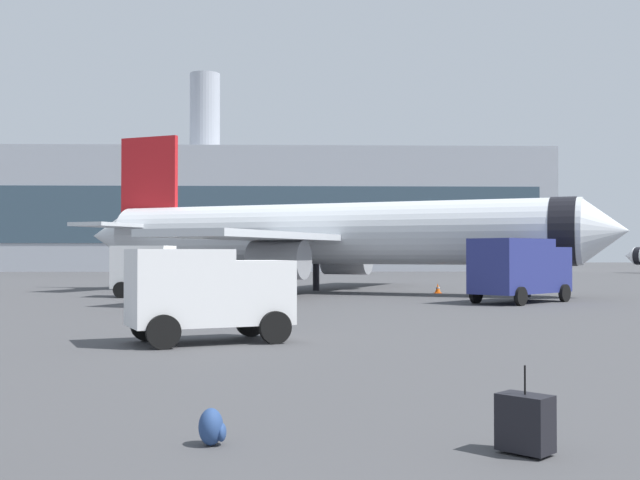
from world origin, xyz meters
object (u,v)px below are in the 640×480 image
at_px(safety_cone_far, 183,303).
at_px(airplane_at_gate, 327,234).
at_px(safety_cone_near, 156,309).
at_px(service_truck, 157,269).
at_px(fuel_truck, 520,267).
at_px(cargo_van, 208,290).
at_px(rolling_suitcase, 525,423).
at_px(traveller_backpack, 212,427).
at_px(safety_cone_outer, 438,288).
at_px(safety_cone_mid, 474,290).

bearing_deg(safety_cone_far, airplane_at_gate, 67.67).
height_order(airplane_at_gate, safety_cone_near, airplane_at_gate).
height_order(service_truck, fuel_truck, fuel_truck).
distance_m(cargo_van, rolling_suitcase, 13.46).
bearing_deg(traveller_backpack, safety_cone_far, 99.09).
bearing_deg(safety_cone_near, fuel_truck, 30.52).
xyz_separation_m(safety_cone_near, rolling_suitcase, (8.09, -19.82, -0.01)).
bearing_deg(cargo_van, safety_cone_far, 101.52).
height_order(fuel_truck, cargo_van, fuel_truck).
relative_size(safety_cone_outer, traveller_backpack, 1.25).
distance_m(safety_cone_near, safety_cone_outer, 23.60).
bearing_deg(safety_cone_outer, safety_cone_mid, -67.80).
relative_size(fuel_truck, safety_cone_outer, 10.03).
xyz_separation_m(fuel_truck, safety_cone_near, (-16.41, -9.67, -1.37)).
bearing_deg(airplane_at_gate, fuel_truck, -47.58).
bearing_deg(airplane_at_gate, service_truck, -154.74).
xyz_separation_m(safety_cone_mid, safety_cone_far, (-14.90, -11.80, 0.02)).
relative_size(safety_cone_near, safety_cone_far, 0.99).
xyz_separation_m(fuel_truck, safety_cone_outer, (-2.47, 9.37, -1.48)).
bearing_deg(service_truck, cargo_van, -76.50).
distance_m(fuel_truck, safety_cone_mid, 6.03).
bearing_deg(traveller_backpack, safety_cone_mid, 72.06).
relative_size(fuel_truck, rolling_suitcase, 5.47).
distance_m(airplane_at_gate, safety_cone_near, 21.32).
bearing_deg(fuel_truck, safety_cone_far, -159.30).
xyz_separation_m(safety_cone_near, safety_cone_outer, (13.94, 19.04, -0.10)).
relative_size(safety_cone_near, traveller_backpack, 1.69).
xyz_separation_m(service_truck, safety_cone_near, (2.67, -15.19, -1.21)).
xyz_separation_m(service_truck, traveller_backpack, (6.84, -34.44, -1.37)).
xyz_separation_m(airplane_at_gate, traveller_backpack, (-2.97, -39.07, -3.42)).
distance_m(safety_cone_far, rolling_suitcase, 24.67).
bearing_deg(traveller_backpack, service_truck, 101.23).
bearing_deg(traveller_backpack, airplane_at_gate, 85.65).
bearing_deg(safety_cone_outer, safety_cone_near, -126.21).
bearing_deg(safety_cone_mid, safety_cone_far, -141.64).
xyz_separation_m(safety_cone_mid, traveller_backpack, (-11.24, -34.70, -0.15)).
xyz_separation_m(safety_cone_mid, rolling_suitcase, (-7.31, -35.28, 0.00)).
bearing_deg(safety_cone_outer, service_truck, -166.96).
relative_size(airplane_at_gate, cargo_van, 7.03).
xyz_separation_m(cargo_van, safety_cone_outer, (11.16, 26.54, -1.15)).
relative_size(fuel_truck, cargo_van, 1.25).
xyz_separation_m(rolling_suitcase, traveller_backpack, (-3.92, 0.57, -0.16)).
bearing_deg(safety_cone_mid, safety_cone_outer, 112.20).
xyz_separation_m(service_truck, fuel_truck, (19.08, -5.52, 0.16)).
relative_size(safety_cone_far, traveller_backpack, 1.70).
bearing_deg(safety_cone_mid, fuel_truck, -80.13).
xyz_separation_m(service_truck, cargo_van, (5.45, -22.69, -0.16)).
distance_m(service_truck, traveller_backpack, 35.14).
relative_size(airplane_at_gate, safety_cone_near, 41.90).
height_order(safety_cone_far, traveller_backpack, safety_cone_far).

